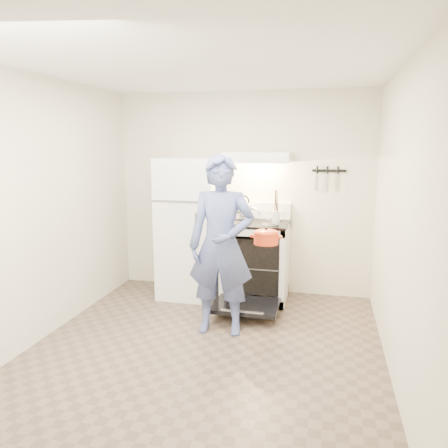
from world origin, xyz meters
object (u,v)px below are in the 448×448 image
(dutch_oven, at_px, (266,238))
(refrigerator, at_px, (191,228))
(stove_body, at_px, (256,262))
(person, at_px, (221,246))
(tea_kettle, at_px, (244,208))

(dutch_oven, bearing_deg, refrigerator, 148.86)
(stove_body, xyz_separation_m, dutch_oven, (0.21, -0.64, 0.44))
(person, height_order, dutch_oven, person)
(stove_body, bearing_deg, refrigerator, -178.23)
(refrigerator, bearing_deg, dutch_oven, -31.14)
(tea_kettle, xyz_separation_m, person, (-0.01, -1.09, -0.22))
(tea_kettle, distance_m, dutch_oven, 0.83)
(stove_body, relative_size, dutch_oven, 2.79)
(stove_body, relative_size, tea_kettle, 3.01)
(stove_body, relative_size, person, 0.52)
(person, xyz_separation_m, dutch_oven, (0.39, 0.37, 0.01))
(tea_kettle, bearing_deg, person, -90.76)
(dutch_oven, bearing_deg, tea_kettle, 117.64)
(stove_body, bearing_deg, dutch_oven, -71.97)
(dutch_oven, bearing_deg, person, -136.31)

